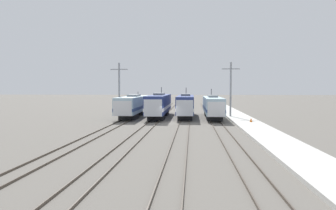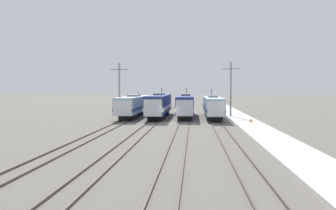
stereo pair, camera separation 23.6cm
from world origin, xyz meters
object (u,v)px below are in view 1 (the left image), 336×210
object	(u,v)px
locomotive_center_left	(159,105)
catenary_tower_right	(231,89)
locomotive_far_left	(134,105)
locomotive_far_right	(213,106)
locomotive_center_right	(186,105)
catenary_tower_left	(119,89)
traffic_cone	(251,120)

from	to	relation	value
locomotive_center_left	catenary_tower_right	distance (m)	12.78
locomotive_far_left	catenary_tower_right	distance (m)	17.43
locomotive_center_left	locomotive_far_right	world-z (taller)	locomotive_center_left
locomotive_far_right	catenary_tower_right	size ratio (longest dim) A/B	1.91
locomotive_center_right	catenary_tower_right	xyz separation A→B (m)	(7.76, 0.05, 2.93)
catenary_tower_right	catenary_tower_left	bearing A→B (deg)	180.00
traffic_cone	locomotive_center_left	bearing A→B (deg)	146.57
locomotive_far_right	locomotive_center_left	bearing A→B (deg)	178.34
locomotive_center_left	locomotive_center_right	bearing A→B (deg)	-0.24
locomotive_far_left	locomotive_far_right	distance (m)	14.13
locomotive_center_right	traffic_cone	world-z (taller)	locomotive_center_right
locomotive_far_left	locomotive_center_left	xyz separation A→B (m)	(4.69, -1.10, 0.13)
locomotive_far_left	locomotive_center_right	size ratio (longest dim) A/B	1.17
traffic_cone	locomotive_far_left	bearing A→B (deg)	150.96
locomotive_far_right	catenary_tower_right	world-z (taller)	catenary_tower_right
catenary_tower_right	traffic_cone	distance (m)	10.64
catenary_tower_left	locomotive_far_right	bearing A→B (deg)	-1.05
locomotive_far_right	traffic_cone	bearing A→B (deg)	-61.78
catenary_tower_left	catenary_tower_right	bearing A→B (deg)	0.00
locomotive_center_left	catenary_tower_right	size ratio (longest dim) A/B	1.97
locomotive_far_left	traffic_cone	size ratio (longest dim) A/B	34.42
locomotive_center_right	catenary_tower_left	distance (m)	12.10
catenary_tower_right	traffic_cone	size ratio (longest dim) A/B	16.56
locomotive_center_right	locomotive_far_right	bearing A→B (deg)	-3.08
locomotive_far_left	locomotive_far_right	world-z (taller)	locomotive_far_right
locomotive_center_left	catenary_tower_right	world-z (taller)	catenary_tower_right
locomotive_center_left	traffic_cone	bearing A→B (deg)	-33.43
catenary_tower_left	traffic_cone	bearing A→B (deg)	-23.92
locomotive_far_left	locomotive_center_left	world-z (taller)	locomotive_center_left
locomotive_far_left	locomotive_center_right	world-z (taller)	locomotive_center_right
locomotive_center_left	catenary_tower_left	distance (m)	7.62
locomotive_far_right	traffic_cone	world-z (taller)	locomotive_far_right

